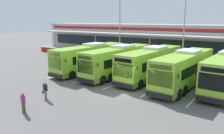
# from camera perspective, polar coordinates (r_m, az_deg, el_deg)

# --- Properties ---
(ground_plane) EXTENTS (200.00, 200.00, 0.00)m
(ground_plane) POSITION_cam_1_polar(r_m,az_deg,el_deg) (22.30, 2.81, -6.34)
(ground_plane) COLOR #605E5B
(terminal_building) EXTENTS (70.00, 13.00, 6.00)m
(terminal_building) POSITION_cam_1_polar(r_m,az_deg,el_deg) (46.52, 20.49, 6.26)
(terminal_building) COLOR #B7B7B2
(terminal_building) RESTS_ON ground
(red_barrier_wall) EXTENTS (60.00, 0.40, 1.10)m
(red_barrier_wall) POSITION_cam_1_polar(r_m,az_deg,el_deg) (35.01, 15.28, 0.90)
(red_barrier_wall) COLOR maroon
(red_barrier_wall) RESTS_ON ground
(coach_bus_leftmost) EXTENTS (3.43, 12.27, 3.78)m
(coach_bus_leftmost) POSITION_cam_1_polar(r_m,az_deg,el_deg) (30.98, -5.48, 2.20)
(coach_bus_leftmost) COLOR #8CC633
(coach_bus_leftmost) RESTS_ON ground
(coach_bus_left_centre) EXTENTS (3.43, 12.27, 3.78)m
(coach_bus_left_centre) POSITION_cam_1_polar(r_m,az_deg,el_deg) (28.66, 1.59, 1.46)
(coach_bus_left_centre) COLOR #8CC633
(coach_bus_left_centre) RESTS_ON ground
(coach_bus_centre) EXTENTS (3.43, 12.27, 3.78)m
(coach_bus_centre) POSITION_cam_1_polar(r_m,az_deg,el_deg) (27.46, 9.87, 0.83)
(coach_bus_centre) COLOR #8CC633
(coach_bus_centre) RESTS_ON ground
(coach_bus_right_centre) EXTENTS (3.43, 12.27, 3.78)m
(coach_bus_right_centre) POSITION_cam_1_polar(r_m,az_deg,el_deg) (25.15, 17.86, -0.59)
(coach_bus_right_centre) COLOR #8CC633
(coach_bus_right_centre) RESTS_ON ground
(bay_stripe_far_west) EXTENTS (0.14, 13.00, 0.01)m
(bay_stripe_far_west) POSITION_cam_1_polar(r_m,az_deg,el_deg) (33.04, -7.37, -0.39)
(bay_stripe_far_west) COLOR silver
(bay_stripe_far_west) RESTS_ON ground
(bay_stripe_west) EXTENTS (0.14, 13.00, 0.01)m
(bay_stripe_west) POSITION_cam_1_polar(r_m,az_deg,el_deg) (30.48, -1.43, -1.33)
(bay_stripe_west) COLOR silver
(bay_stripe_west) RESTS_ON ground
(bay_stripe_mid_west) EXTENTS (0.14, 13.00, 0.01)m
(bay_stripe_mid_west) POSITION_cam_1_polar(r_m,az_deg,el_deg) (28.31, 5.51, -2.42)
(bay_stripe_mid_west) COLOR silver
(bay_stripe_mid_west) RESTS_ON ground
(bay_stripe_centre) EXTENTS (0.14, 13.00, 0.01)m
(bay_stripe_centre) POSITION_cam_1_polar(r_m,az_deg,el_deg) (26.63, 13.48, -3.62)
(bay_stripe_centre) COLOR silver
(bay_stripe_centre) RESTS_ON ground
(bay_stripe_mid_east) EXTENTS (0.14, 13.00, 0.01)m
(bay_stripe_mid_east) POSITION_cam_1_polar(r_m,az_deg,el_deg) (25.54, 22.33, -4.86)
(bay_stripe_mid_east) COLOR silver
(bay_stripe_mid_east) RESTS_ON ground
(pedestrian_with_handbag) EXTENTS (0.62, 0.33, 1.62)m
(pedestrian_with_handbag) POSITION_cam_1_polar(r_m,az_deg,el_deg) (20.92, -16.50, -5.61)
(pedestrian_with_handbag) COLOR slate
(pedestrian_with_handbag) RESTS_ON ground
(pedestrian_in_dark_coat) EXTENTS (0.54, 0.34, 1.62)m
(pedestrian_in_dark_coat) POSITION_cam_1_polar(r_m,az_deg,el_deg) (18.52, -21.50, -8.20)
(pedestrian_in_dark_coat) COLOR #4C4238
(pedestrian_in_dark_coat) RESTS_ON ground
(lamp_post_west) EXTENTS (3.24, 0.28, 11.00)m
(lamp_post_west) POSITION_cam_1_polar(r_m,az_deg,el_deg) (40.91, 1.98, 10.93)
(lamp_post_west) COLOR #9E9EA3
(lamp_post_west) RESTS_ON ground
(lamp_post_centre) EXTENTS (3.24, 0.28, 11.00)m
(lamp_post_centre) POSITION_cam_1_polar(r_m,az_deg,el_deg) (36.26, 17.78, 10.25)
(lamp_post_centre) COLOR #9E9EA3
(lamp_post_centre) RESTS_ON ground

